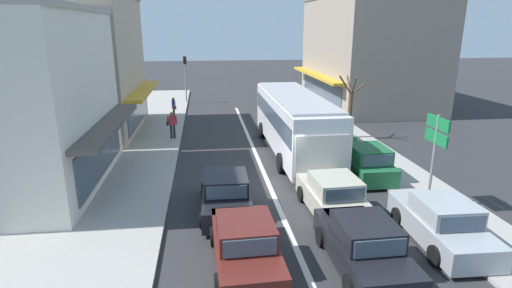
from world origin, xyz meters
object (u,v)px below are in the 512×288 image
(city_bus, at_px, (294,119))
(sedan_queue_gap_filler, at_px, (334,197))
(sedan_queue_far_back, at_px, (226,194))
(traffic_light_downstreet, at_px, (185,72))
(parked_hatchback_kerb_second, at_px, (366,163))
(parked_sedan_kerb_front, at_px, (442,223))
(sedan_behind_bus_near, at_px, (364,246))
(street_tree_right, at_px, (350,110))
(pedestrian_with_handbag_near, at_px, (174,107))
(pedestrian_browsing_midblock, at_px, (172,124))
(directional_road_sign, at_px, (436,139))
(sedan_adjacent_lane_lead, at_px, (245,245))
(parked_sedan_kerb_third, at_px, (330,132))

(city_bus, height_order, sedan_queue_gap_filler, city_bus)
(sedan_queue_far_back, bearing_deg, traffic_light_downstreet, 95.71)
(parked_hatchback_kerb_second, bearing_deg, parked_sedan_kerb_front, -88.82)
(sedan_behind_bus_near, bearing_deg, parked_hatchback_kerb_second, 67.13)
(parked_hatchback_kerb_second, xyz_separation_m, street_tree_right, (1.53, 6.44, 1.13))
(sedan_queue_far_back, bearing_deg, parked_hatchback_kerb_second, 22.10)
(pedestrian_with_handbag_near, xyz_separation_m, pedestrian_browsing_midblock, (0.24, -5.22, 0.00))
(sedan_queue_far_back, distance_m, sedan_queue_gap_filler, 3.97)
(directional_road_sign, bearing_deg, sedan_behind_bus_near, -138.92)
(sedan_behind_bus_near, bearing_deg, pedestrian_browsing_midblock, 113.88)
(street_tree_right, xyz_separation_m, pedestrian_browsing_midblock, (-10.72, 1.07, -0.78))
(traffic_light_downstreet, height_order, pedestrian_browsing_midblock, traffic_light_downstreet)
(sedan_behind_bus_near, distance_m, pedestrian_with_handbag_near, 20.61)
(city_bus, xyz_separation_m, pedestrian_browsing_midblock, (-6.73, 3.39, -0.81))
(directional_road_sign, bearing_deg, parked_hatchback_kerb_second, 109.64)
(sedan_queue_far_back, distance_m, street_tree_right, 12.21)
(sedan_adjacent_lane_lead, distance_m, pedestrian_with_handbag_near, 19.34)
(pedestrian_browsing_midblock, bearing_deg, traffic_light_downstreet, 88.30)
(city_bus, xyz_separation_m, directional_road_sign, (3.64, -7.40, 0.82))
(sedan_adjacent_lane_lead, distance_m, traffic_light_downstreet, 26.76)
(city_bus, bearing_deg, directional_road_sign, -63.79)
(sedan_queue_far_back, distance_m, parked_hatchback_kerb_second, 7.05)
(parked_sedan_kerb_front, bearing_deg, city_bus, 104.62)
(directional_road_sign, bearing_deg, pedestrian_with_handbag_near, 123.53)
(city_bus, relative_size, parked_hatchback_kerb_second, 2.92)
(sedan_behind_bus_near, bearing_deg, parked_sedan_kerb_front, 18.08)
(traffic_light_downstreet, relative_size, street_tree_right, 1.07)
(sedan_adjacent_lane_lead, bearing_deg, traffic_light_downstreet, 95.64)
(traffic_light_downstreet, xyz_separation_m, pedestrian_browsing_midblock, (-0.38, -12.70, -1.79))
(traffic_light_downstreet, bearing_deg, sedan_queue_gap_filler, -75.33)
(parked_sedan_kerb_third, bearing_deg, pedestrian_browsing_midblock, 169.68)
(city_bus, distance_m, parked_sedan_kerb_front, 10.34)
(sedan_adjacent_lane_lead, distance_m, pedestrian_browsing_midblock, 14.17)
(sedan_queue_gap_filler, height_order, parked_sedan_kerb_front, same)
(sedan_queue_far_back, bearing_deg, sedan_queue_gap_filler, -11.05)
(city_bus, height_order, parked_sedan_kerb_front, city_bus)
(parked_sedan_kerb_front, height_order, directional_road_sign, directional_road_sign)
(sedan_queue_far_back, height_order, traffic_light_downstreet, traffic_light_downstreet)
(parked_sedan_kerb_front, relative_size, street_tree_right, 1.08)
(traffic_light_downstreet, bearing_deg, parked_hatchback_kerb_second, -66.42)
(sedan_adjacent_lane_lead, distance_m, sedan_queue_gap_filler, 4.60)
(sedan_queue_gap_filler, xyz_separation_m, parked_hatchback_kerb_second, (2.64, 3.41, 0.05))
(sedan_queue_gap_filler, height_order, pedestrian_browsing_midblock, pedestrian_browsing_midblock)
(sedan_queue_far_back, xyz_separation_m, directional_road_sign, (7.70, -0.62, 2.04))
(sedan_adjacent_lane_lead, bearing_deg, parked_sedan_kerb_front, 4.62)
(sedan_adjacent_lane_lead, relative_size, parked_hatchback_kerb_second, 1.14)
(parked_hatchback_kerb_second, relative_size, pedestrian_browsing_midblock, 2.29)
(city_bus, height_order, sedan_behind_bus_near, city_bus)
(sedan_queue_gap_filler, xyz_separation_m, pedestrian_with_handbag_near, (-6.81, 16.15, 0.40))
(street_tree_right, relative_size, pedestrian_browsing_midblock, 2.41)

